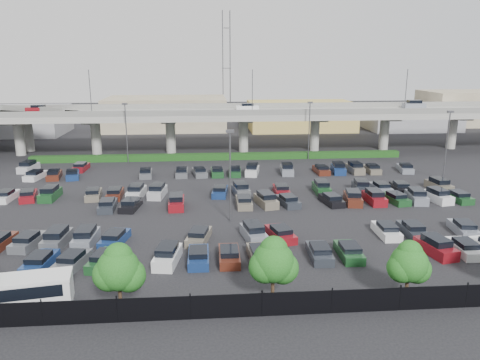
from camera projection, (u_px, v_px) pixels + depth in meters
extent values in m
plane|color=black|center=(227.00, 200.00, 59.98)|extent=(280.00, 280.00, 0.00)
cube|color=gray|center=(217.00, 115.00, 89.01)|extent=(150.00, 13.00, 1.10)
cube|color=slate|center=(219.00, 113.00, 82.71)|extent=(150.00, 0.50, 1.00)
cube|color=slate|center=(216.00, 106.00, 94.77)|extent=(150.00, 0.50, 1.00)
cylinder|color=gray|center=(19.00, 137.00, 87.10)|extent=(1.80, 1.80, 6.70)
cube|color=slate|center=(17.00, 121.00, 86.31)|extent=(2.60, 9.75, 0.50)
cylinder|color=gray|center=(96.00, 136.00, 88.20)|extent=(1.80, 1.80, 6.70)
cube|color=slate|center=(95.00, 120.00, 87.40)|extent=(2.60, 9.75, 0.50)
cylinder|color=gray|center=(171.00, 136.00, 89.29)|extent=(1.80, 1.80, 6.70)
cube|color=slate|center=(170.00, 119.00, 88.49)|extent=(2.60, 9.75, 0.50)
cylinder|color=gray|center=(244.00, 135.00, 90.38)|extent=(1.80, 1.80, 6.70)
cube|color=slate|center=(244.00, 118.00, 89.59)|extent=(2.60, 9.75, 0.50)
cylinder|color=gray|center=(315.00, 134.00, 91.47)|extent=(1.80, 1.80, 6.70)
cube|color=slate|center=(315.00, 118.00, 90.68)|extent=(2.60, 9.75, 0.50)
cylinder|color=gray|center=(384.00, 133.00, 92.57)|extent=(1.80, 1.80, 6.70)
cube|color=slate|center=(385.00, 117.00, 91.77)|extent=(2.60, 9.75, 0.50)
cylinder|color=gray|center=(452.00, 132.00, 93.66)|extent=(1.80, 1.80, 6.70)
cube|color=slate|center=(454.00, 116.00, 92.86)|extent=(2.60, 9.75, 0.50)
cube|color=maroon|center=(38.00, 109.00, 89.00)|extent=(4.40, 1.82, 0.82)
cube|color=black|center=(38.00, 106.00, 88.84)|extent=(2.30, 1.60, 0.50)
cube|color=white|center=(247.00, 108.00, 92.12)|extent=(4.40, 1.82, 0.82)
cube|color=black|center=(247.00, 104.00, 91.97)|extent=(2.30, 1.60, 0.50)
cube|color=gray|center=(414.00, 106.00, 94.75)|extent=(4.40, 1.82, 1.05)
cube|color=black|center=(414.00, 102.00, 94.54)|extent=(2.60, 1.60, 0.65)
cylinder|color=#49494E|center=(90.00, 93.00, 80.25)|extent=(0.14, 0.14, 8.00)
cylinder|color=#49494E|center=(252.00, 93.00, 82.44)|extent=(0.14, 0.14, 8.00)
cylinder|color=#49494E|center=(406.00, 92.00, 84.63)|extent=(0.14, 0.14, 8.00)
cylinder|color=gray|center=(29.00, 134.00, 90.81)|extent=(1.60, 1.60, 6.70)
cube|color=#113A12|center=(219.00, 157.00, 83.95)|extent=(66.00, 1.60, 1.10)
cube|color=black|center=(248.00, 305.00, 32.75)|extent=(70.00, 0.06, 1.80)
cylinder|color=black|center=(42.00, 313.00, 31.63)|extent=(0.10, 0.10, 2.00)
cylinder|color=black|center=(117.00, 309.00, 32.02)|extent=(0.10, 0.10, 2.00)
cylinder|color=black|center=(190.00, 306.00, 32.41)|extent=(0.10, 0.10, 2.00)
cylinder|color=black|center=(262.00, 303.00, 32.80)|extent=(0.10, 0.10, 2.00)
cylinder|color=black|center=(332.00, 301.00, 33.19)|extent=(0.10, 0.10, 2.00)
cylinder|color=black|center=(400.00, 298.00, 33.58)|extent=(0.10, 0.10, 2.00)
cylinder|color=black|center=(467.00, 295.00, 33.97)|extent=(0.10, 0.10, 2.00)
cylinder|color=#332316|center=(120.00, 300.00, 33.30)|extent=(0.26, 0.26, 1.96)
sphere|color=#174B14|center=(118.00, 269.00, 32.70)|extent=(3.04, 3.04, 3.04)
sphere|color=#174B14|center=(129.00, 275.00, 32.99)|extent=(2.39, 2.39, 2.39)
sphere|color=#174B14|center=(110.00, 274.00, 32.66)|extent=(2.39, 2.39, 2.39)
sphere|color=#174B14|center=(118.00, 257.00, 32.60)|extent=(2.06, 2.06, 2.06)
cylinder|color=#332316|center=(273.00, 292.00, 34.44)|extent=(0.26, 0.26, 1.97)
sphere|color=#174B14|center=(273.00, 262.00, 33.83)|extent=(3.07, 3.07, 3.07)
sphere|color=#174B14|center=(283.00, 268.00, 34.12)|extent=(2.41, 2.41, 2.41)
sphere|color=#174B14|center=(265.00, 267.00, 33.79)|extent=(2.41, 2.41, 2.41)
sphere|color=#174B14|center=(274.00, 250.00, 33.73)|extent=(2.08, 2.08, 2.08)
cylinder|color=#332316|center=(406.00, 291.00, 34.83)|extent=(0.26, 0.26, 1.80)
sphere|color=#174B14|center=(409.00, 263.00, 34.27)|extent=(2.79, 2.79, 2.79)
sphere|color=#174B14|center=(416.00, 269.00, 34.55)|extent=(2.19, 2.19, 2.19)
sphere|color=#174B14|center=(402.00, 268.00, 34.23)|extent=(2.19, 2.19, 2.19)
sphere|color=#174B14|center=(410.00, 253.00, 34.19)|extent=(1.89, 1.89, 1.89)
cube|color=white|center=(22.00, 293.00, 34.19)|extent=(7.23, 3.39, 2.03)
cube|color=black|center=(21.00, 287.00, 34.07)|extent=(6.29, 3.29, 0.92)
cube|color=white|center=(20.00, 279.00, 33.90)|extent=(7.34, 3.50, 0.24)
cube|color=navy|center=(40.00, 263.00, 40.69)|extent=(2.30, 4.58, 0.82)
cube|color=black|center=(39.00, 257.00, 40.33)|extent=(1.85, 2.46, 0.50)
cube|color=#56585D|center=(73.00, 262.00, 40.90)|extent=(2.73, 4.69, 0.82)
cube|color=black|center=(71.00, 256.00, 40.55)|extent=(2.06, 2.59, 0.50)
cube|color=#1B4B22|center=(105.00, 261.00, 41.12)|extent=(2.71, 4.69, 0.82)
cube|color=black|center=(104.00, 255.00, 40.77)|extent=(2.05, 2.59, 0.50)
cube|color=white|center=(167.00, 257.00, 41.52)|extent=(2.50, 4.63, 1.05)
cube|color=black|center=(167.00, 249.00, 41.31)|extent=(1.99, 2.82, 0.65)
cube|color=navy|center=(199.00, 258.00, 41.76)|extent=(1.84, 4.41, 0.82)
cube|color=black|center=(198.00, 252.00, 41.41)|extent=(1.61, 2.31, 0.50)
cube|color=#562317|center=(229.00, 257.00, 41.97)|extent=(1.89, 4.43, 0.82)
cube|color=black|center=(229.00, 251.00, 41.62)|extent=(1.64, 2.33, 0.50)
cube|color=#706757|center=(260.00, 256.00, 42.19)|extent=(2.05, 4.49, 0.82)
cube|color=black|center=(260.00, 250.00, 41.84)|extent=(1.72, 2.38, 0.50)
cube|color=#2B2F37|center=(319.00, 254.00, 42.62)|extent=(1.97, 4.46, 0.82)
cube|color=black|center=(320.00, 248.00, 42.27)|extent=(1.68, 2.35, 0.50)
cube|color=#1B4B22|center=(349.00, 253.00, 42.83)|extent=(1.91, 4.44, 0.82)
cube|color=black|center=(350.00, 247.00, 42.48)|extent=(1.65, 2.33, 0.50)
cube|color=maroon|center=(436.00, 249.00, 43.45)|extent=(2.62, 4.66, 1.05)
cube|color=black|center=(437.00, 240.00, 43.24)|extent=(2.06, 2.86, 0.65)
cube|color=white|center=(464.00, 249.00, 43.69)|extent=(1.88, 4.43, 0.82)
cube|color=black|center=(466.00, 243.00, 43.34)|extent=(1.64, 2.32, 0.50)
cube|color=#56585D|center=(28.00, 242.00, 45.29)|extent=(2.50, 4.63, 0.82)
cube|color=black|center=(27.00, 237.00, 44.94)|extent=(1.95, 2.53, 0.50)
cube|color=#56585D|center=(57.00, 240.00, 45.48)|extent=(2.13, 4.52, 1.05)
cube|color=black|center=(56.00, 232.00, 45.27)|extent=(1.78, 2.71, 0.65)
cube|color=gray|center=(86.00, 239.00, 45.69)|extent=(1.96, 4.46, 1.05)
cube|color=black|center=(85.00, 231.00, 45.49)|extent=(1.68, 2.65, 0.65)
cube|color=navy|center=(115.00, 239.00, 45.94)|extent=(2.67, 4.68, 0.82)
cube|color=black|center=(114.00, 234.00, 45.59)|extent=(2.03, 2.58, 0.50)
cube|color=#706757|center=(199.00, 237.00, 46.58)|extent=(2.74, 4.69, 0.82)
cube|color=black|center=(199.00, 232.00, 46.23)|extent=(2.07, 2.59, 0.50)
cube|color=gray|center=(254.00, 234.00, 46.98)|extent=(2.53, 4.64, 1.05)
cube|color=black|center=(254.00, 227.00, 46.77)|extent=(2.02, 2.83, 0.65)
cube|color=maroon|center=(281.00, 235.00, 47.23)|extent=(2.81, 4.71, 0.82)
cube|color=black|center=(281.00, 229.00, 46.88)|extent=(2.10, 2.61, 0.50)
cube|color=white|center=(386.00, 231.00, 48.08)|extent=(1.91, 4.44, 0.82)
cube|color=black|center=(388.00, 226.00, 47.73)|extent=(1.65, 2.33, 0.50)
cube|color=#2B2F37|center=(412.00, 231.00, 48.30)|extent=(1.92, 4.44, 0.82)
cube|color=black|center=(414.00, 226.00, 47.95)|extent=(1.65, 2.34, 0.50)
cube|color=gray|center=(463.00, 229.00, 48.73)|extent=(2.36, 4.59, 0.82)
cube|color=black|center=(465.00, 224.00, 48.38)|extent=(1.88, 2.48, 0.50)
cube|color=#2B2F37|center=(108.00, 206.00, 56.33)|extent=(1.96, 4.45, 0.82)
cube|color=black|center=(107.00, 201.00, 55.98)|extent=(1.67, 2.35, 0.50)
cube|color=black|center=(131.00, 205.00, 56.55)|extent=(2.46, 4.62, 0.82)
cube|color=black|center=(130.00, 201.00, 56.20)|extent=(1.93, 2.51, 0.50)
cube|color=maroon|center=(177.00, 203.00, 56.95)|extent=(1.92, 4.44, 1.05)
cube|color=black|center=(176.00, 197.00, 56.74)|extent=(1.66, 2.64, 0.65)
cube|color=#706757|center=(244.00, 203.00, 57.62)|extent=(1.84, 4.41, 0.82)
cube|color=black|center=(244.00, 198.00, 57.27)|extent=(1.61, 2.31, 0.50)
cube|color=#706757|center=(266.00, 201.00, 57.80)|extent=(2.74, 4.69, 1.05)
cube|color=black|center=(266.00, 195.00, 57.60)|extent=(2.13, 2.89, 0.65)
cube|color=#2B2F37|center=(288.00, 202.00, 58.05)|extent=(2.65, 4.67, 0.82)
cube|color=black|center=(288.00, 197.00, 57.70)|extent=(2.02, 2.57, 0.50)
cube|color=black|center=(331.00, 201.00, 58.48)|extent=(2.48, 4.63, 0.82)
cube|color=black|center=(332.00, 196.00, 58.13)|extent=(1.94, 2.52, 0.50)
cube|color=#562317|center=(353.00, 199.00, 58.66)|extent=(2.50, 4.63, 1.05)
cube|color=black|center=(353.00, 193.00, 58.46)|extent=(2.00, 2.82, 0.65)
cube|color=maroon|center=(374.00, 199.00, 58.88)|extent=(1.88, 4.42, 1.05)
cube|color=black|center=(375.00, 192.00, 58.67)|extent=(1.63, 2.62, 0.65)
cube|color=#1B4B22|center=(395.00, 199.00, 59.12)|extent=(2.56, 4.65, 0.82)
cube|color=black|center=(396.00, 195.00, 58.77)|extent=(1.98, 2.54, 0.50)
cube|color=gray|center=(416.00, 198.00, 59.31)|extent=(2.37, 4.60, 1.05)
cube|color=black|center=(417.00, 191.00, 59.10)|extent=(1.92, 2.78, 0.65)
cube|color=white|center=(437.00, 197.00, 59.52)|extent=(2.54, 4.64, 1.05)
cube|color=black|center=(438.00, 191.00, 59.32)|extent=(2.02, 2.83, 0.65)
cube|color=#1B4B22|center=(458.00, 197.00, 59.77)|extent=(2.18, 4.54, 0.82)
cube|color=black|center=(459.00, 193.00, 59.41)|extent=(1.79, 2.43, 0.50)
cube|color=white|center=(6.00, 197.00, 60.08)|extent=(2.00, 4.47, 0.82)
cube|color=black|center=(5.00, 192.00, 59.73)|extent=(1.69, 2.36, 0.50)
cube|color=maroon|center=(28.00, 196.00, 60.29)|extent=(2.78, 4.70, 0.82)
cube|color=black|center=(27.00, 192.00, 59.95)|extent=(2.08, 2.60, 0.50)
cube|color=#1B4B22|center=(50.00, 195.00, 60.48)|extent=(1.96, 4.46, 1.05)
cube|color=black|center=(50.00, 189.00, 60.27)|extent=(1.68, 2.65, 0.65)
cube|color=#706757|center=(94.00, 195.00, 60.94)|extent=(2.29, 4.57, 0.82)
cube|color=black|center=(93.00, 191.00, 60.59)|extent=(1.84, 2.46, 0.50)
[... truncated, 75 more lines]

